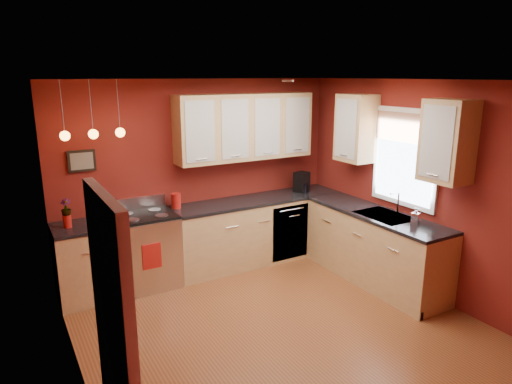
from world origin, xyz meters
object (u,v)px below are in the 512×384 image
sink (385,217)px  coffee_maker (302,183)px  red_canister (176,201)px  soap_pump (416,216)px  gas_range (146,250)px

sink → coffee_maker: 1.52m
red_canister → soap_pump: size_ratio=1.06×
coffee_maker → soap_pump: bearing=-99.6°
sink → coffee_maker: coffee_maker is taller
red_canister → gas_range: bearing=-166.1°
gas_range → red_canister: size_ratio=5.55×
sink → soap_pump: (0.08, -0.40, 0.12)m
red_canister → coffee_maker: bearing=-3.4°
soap_pump → sink: bearing=101.2°
gas_range → sink: 3.05m
red_canister → coffee_maker: coffee_maker is taller
gas_range → coffee_maker: bearing=0.0°
gas_range → soap_pump: size_ratio=5.87×
gas_range → red_canister: (0.47, 0.12, 0.56)m
coffee_maker → gas_range: bearing=161.9°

